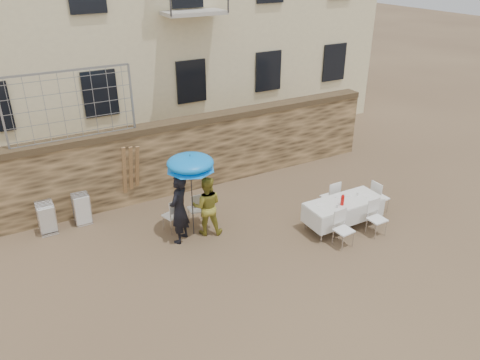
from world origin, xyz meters
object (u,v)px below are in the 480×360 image
couple_chair_right (197,208)px  chair_stack_right (81,206)px  table_chair_front_left (344,230)px  table_chair_back (330,196)px  soda_bottle (342,200)px  woman_dress (207,206)px  couple_chair_left (172,214)px  chair_stack_left (45,214)px  table_chair_side (380,197)px  man_suit (179,209)px  table_chair_front_right (377,218)px  banquet_table (344,202)px  umbrella (190,165)px

couple_chair_right → chair_stack_right: size_ratio=1.04×
table_chair_front_left → table_chair_back: same height
chair_stack_right → soda_bottle: bearing=-32.9°
woman_dress → couple_chair_left: woman_dress is taller
soda_bottle → table_chair_back: size_ratio=0.27×
soda_bottle → table_chair_back: 1.11m
chair_stack_left → couple_chair_left: bearing=-29.5°
couple_chair_left → table_chair_side: size_ratio=1.00×
soda_bottle → table_chair_front_left: soda_bottle is taller
man_suit → table_chair_back: size_ratio=1.90×
table_chair_front_left → table_chair_side: (2.00, 0.85, 0.00)m
table_chair_back → man_suit: bearing=-9.8°
man_suit → table_chair_back: (4.25, -0.64, -0.43)m
couple_chair_right → chair_stack_left: (-3.60, 1.64, -0.02)m
couple_chair_left → chair_stack_left: (-2.90, 1.64, -0.02)m
table_chair_front_right → table_chair_side: 1.24m
woman_dress → banquet_table: (3.30, -1.44, -0.07)m
umbrella → chair_stack_right: size_ratio=2.28×
table_chair_front_left → table_chair_side: same height
umbrella → chair_stack_right: bearing=138.9°
table_chair_front_left → table_chair_back: bearing=58.4°
man_suit → couple_chair_left: man_suit is taller
man_suit → table_chair_front_right: 5.07m
man_suit → soda_bottle: bearing=115.9°
table_chair_front_left → couple_chair_left: bearing=137.2°
couple_chair_left → chair_stack_right: size_ratio=1.04×
umbrella → man_suit: bearing=-166.0°
umbrella → couple_chair_right: umbrella is taller
banquet_table → table_chair_side: size_ratio=2.19×
table_chair_front_left → table_chair_front_right: (1.10, 0.00, 0.00)m
man_suit → chair_stack_right: size_ratio=1.98×
umbrella → table_chair_back: umbrella is taller
man_suit → table_chair_front_left: bearing=106.0°
woman_dress → soda_bottle: 3.49m
chair_stack_right → couple_chair_right: bearing=-31.3°
woman_dress → couple_chair_right: woman_dress is taller
man_suit → woman_dress: 0.76m
man_suit → soda_bottle: 4.17m
chair_stack_left → umbrella: bearing=-32.4°
table_chair_side → chair_stack_left: 9.07m
soda_bottle → table_chair_front_right: soda_bottle is taller
man_suit → table_chair_front_right: bearing=112.7°
table_chair_back → couple_chair_right: bearing=-19.7°
umbrella → couple_chair_right: bearing=56.3°
table_chair_front_left → chair_stack_right: table_chair_front_left is taller
chair_stack_right → chair_stack_left: bearing=180.0°
soda_bottle → table_chair_front_right: bearing=-40.6°
man_suit → chair_stack_right: bearing=-89.2°
man_suit → umbrella: 1.15m
chair_stack_left → chair_stack_right: same height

